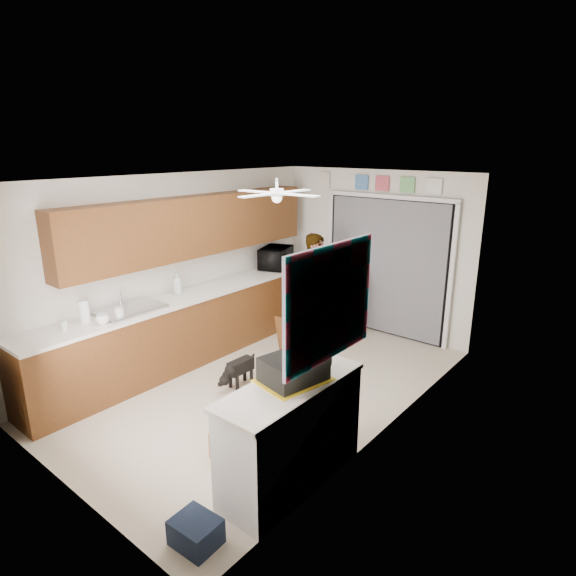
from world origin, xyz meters
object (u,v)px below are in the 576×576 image
Objects in this scene: soap_bottle at (177,283)px; navy_crate at (196,532)px; cup at (103,319)px; man at (317,288)px; dog at (241,371)px; microwave at (276,258)px; suitcase at (294,369)px; paper_towel_roll at (84,311)px; cardboard_box at (236,440)px.

navy_crate is (2.67, -2.01, -0.99)m from soap_bottle.
cup is 0.09× the size of man.
soap_bottle reaches higher than cup.
navy_crate is (2.39, -0.76, -0.89)m from cup.
microwave is at bearing 120.66° from dog.
soap_bottle is at bearing 172.51° from suitcase.
dog is at bearing 161.39° from suitcase.
paper_towel_roll is (0.06, -1.34, -0.02)m from soap_bottle.
cup is (0.18, -3.14, -0.11)m from microwave.
soap_bottle is 0.19× the size of man.
dog reaches higher than cardboard_box.
navy_crate is (2.61, -0.67, -0.96)m from paper_towel_roll.
soap_bottle is at bearing 178.98° from dog.
microwave is 1.26× the size of dog.
navy_crate is at bearing -168.48° from microwave.
paper_towel_roll is (-0.22, -0.09, 0.07)m from cup.
cup is 1.71m from dog.
cup is at bearing -161.33° from suitcase.
man is at bearing 75.97° from cup.
microwave is 0.98m from man.
man is at bearing 96.57° from dog.
microwave reaches higher than cardboard_box.
cardboard_box is (1.83, 0.21, -0.86)m from cup.
suitcase is at bearing 8.30° from paper_towel_roll.
man is 1.90m from dog.
microwave is 1.80× the size of navy_crate.
suitcase is 1.04× the size of dog.
cardboard_box is 0.87× the size of dog.
navy_crate is at bearing -14.45° from paper_towel_roll.
man is at bearing -121.11° from microwave.
paper_towel_roll is at bearing -158.17° from cup.
navy_crate is 2.46m from dog.
microwave is 4.78m from navy_crate.
paper_towel_roll reaches higher than cup.
man reaches higher than dog.
microwave is at bearing 93.21° from cup.
cup is 2.48m from suitcase.
microwave is 2.40m from dog.
cup is at bearing 162.37° from navy_crate.
microwave is 4.33× the size of cup.
microwave is at bearing 86.88° from soap_bottle.
cup reaches higher than cardboard_box.
cup is (0.28, -1.25, -0.09)m from soap_bottle.
man reaches higher than paper_towel_roll.
soap_bottle is 2.04m from man.
paper_towel_roll is 3.24m from man.
dog is (-1.55, 0.90, -0.86)m from suitcase.
paper_towel_roll reaches higher than dog.
cardboard_box reaches higher than navy_crate.
navy_crate is at bearing -17.63° from cup.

